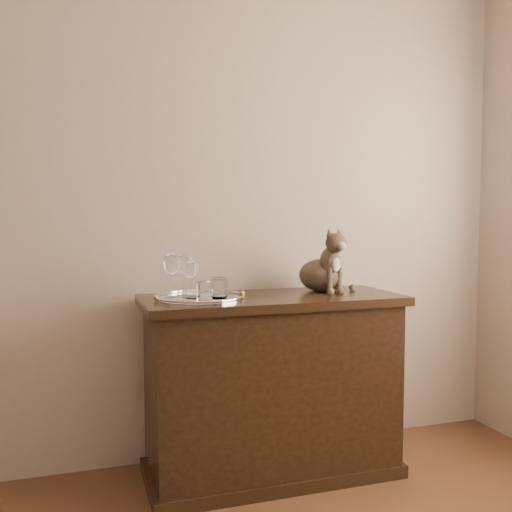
{
  "coord_description": "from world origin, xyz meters",
  "views": [
    {
      "loc": [
        -0.28,
        -0.52,
        1.22
      ],
      "look_at": [
        0.52,
        1.95,
        1.04
      ],
      "focal_mm": 40.0,
      "sensor_mm": 36.0,
      "label": 1
    }
  ],
  "objects_px": {
    "sideboard": "(272,386)",
    "wine_glass_c": "(171,276)",
    "tray": "(200,298)",
    "wine_glass_d": "(192,279)",
    "cat": "(321,259)",
    "wine_glass_a": "(184,274)",
    "tumbler_c": "(219,287)",
    "tumbler_b": "(205,291)",
    "tumbler_a": "(218,289)"
  },
  "relations": [
    {
      "from": "tray",
      "to": "wine_glass_d",
      "type": "bearing_deg",
      "value": -161.23
    },
    {
      "from": "tumbler_b",
      "to": "cat",
      "type": "distance_m",
      "value": 0.66
    },
    {
      "from": "cat",
      "to": "sideboard",
      "type": "bearing_deg",
      "value": -174.39
    },
    {
      "from": "tumbler_a",
      "to": "wine_glass_c",
      "type": "bearing_deg",
      "value": 161.9
    },
    {
      "from": "sideboard",
      "to": "cat",
      "type": "bearing_deg",
      "value": 17.37
    },
    {
      "from": "wine_glass_d",
      "to": "cat",
      "type": "relative_size",
      "value": 0.54
    },
    {
      "from": "wine_glass_c",
      "to": "tumbler_a",
      "type": "xyz_separation_m",
      "value": [
        0.19,
        -0.06,
        -0.06
      ]
    },
    {
      "from": "tumbler_a",
      "to": "tumbler_c",
      "type": "relative_size",
      "value": 0.96
    },
    {
      "from": "sideboard",
      "to": "tumbler_a",
      "type": "relative_size",
      "value": 14.51
    },
    {
      "from": "wine_glass_a",
      "to": "tumbler_c",
      "type": "xyz_separation_m",
      "value": [
        0.15,
        -0.06,
        -0.06
      ]
    },
    {
      "from": "tumbler_c",
      "to": "cat",
      "type": "distance_m",
      "value": 0.55
    },
    {
      "from": "wine_glass_c",
      "to": "wine_glass_d",
      "type": "bearing_deg",
      "value": -13.15
    },
    {
      "from": "tray",
      "to": "cat",
      "type": "xyz_separation_m",
      "value": [
        0.63,
        0.09,
        0.15
      ]
    },
    {
      "from": "wine_glass_c",
      "to": "tumbler_a",
      "type": "bearing_deg",
      "value": -18.1
    },
    {
      "from": "wine_glass_c",
      "to": "tumbler_b",
      "type": "xyz_separation_m",
      "value": [
        0.13,
        -0.1,
        -0.06
      ]
    },
    {
      "from": "tumbler_b",
      "to": "tumbler_a",
      "type": "bearing_deg",
      "value": 27.33
    },
    {
      "from": "sideboard",
      "to": "wine_glass_c",
      "type": "relative_size",
      "value": 5.96
    },
    {
      "from": "wine_glass_c",
      "to": "wine_glass_a",
      "type": "bearing_deg",
      "value": 42.25
    },
    {
      "from": "wine_glass_c",
      "to": "wine_glass_d",
      "type": "distance_m",
      "value": 0.09
    },
    {
      "from": "wine_glass_d",
      "to": "tumbler_b",
      "type": "distance_m",
      "value": 0.1
    },
    {
      "from": "sideboard",
      "to": "wine_glass_a",
      "type": "relative_size",
      "value": 6.11
    },
    {
      "from": "wine_glass_a",
      "to": "tumbler_b",
      "type": "height_order",
      "value": "wine_glass_a"
    },
    {
      "from": "tray",
      "to": "wine_glass_c",
      "type": "xyz_separation_m",
      "value": [
        -0.13,
        0.01,
        0.1
      ]
    },
    {
      "from": "tumbler_b",
      "to": "wine_glass_d",
      "type": "bearing_deg",
      "value": 117.63
    },
    {
      "from": "sideboard",
      "to": "tray",
      "type": "relative_size",
      "value": 3.0
    },
    {
      "from": "tumbler_a",
      "to": "tumbler_c",
      "type": "distance_m",
      "value": 0.06
    },
    {
      "from": "tumbler_a",
      "to": "tumbler_b",
      "type": "relative_size",
      "value": 1.01
    },
    {
      "from": "sideboard",
      "to": "tumbler_a",
      "type": "height_order",
      "value": "tumbler_a"
    },
    {
      "from": "wine_glass_a",
      "to": "cat",
      "type": "xyz_separation_m",
      "value": [
        0.69,
        0.02,
        0.05
      ]
    },
    {
      "from": "sideboard",
      "to": "wine_glass_d",
      "type": "height_order",
      "value": "wine_glass_d"
    },
    {
      "from": "tumbler_a",
      "to": "tumbler_c",
      "type": "bearing_deg",
      "value": 69.88
    },
    {
      "from": "tumbler_b",
      "to": "tumbler_c",
      "type": "distance_m",
      "value": 0.13
    },
    {
      "from": "sideboard",
      "to": "tumbler_b",
      "type": "height_order",
      "value": "tumbler_b"
    },
    {
      "from": "sideboard",
      "to": "wine_glass_a",
      "type": "bearing_deg",
      "value": 170.72
    },
    {
      "from": "tray",
      "to": "tumbler_c",
      "type": "bearing_deg",
      "value": 1.48
    },
    {
      "from": "tumbler_c",
      "to": "wine_glass_c",
      "type": "bearing_deg",
      "value": 178.98
    },
    {
      "from": "tumbler_a",
      "to": "cat",
      "type": "bearing_deg",
      "value": 14.69
    },
    {
      "from": "wine_glass_c",
      "to": "tumbler_a",
      "type": "height_order",
      "value": "wine_glass_c"
    },
    {
      "from": "tumbler_b",
      "to": "cat",
      "type": "xyz_separation_m",
      "value": [
        0.63,
        0.18,
        0.11
      ]
    },
    {
      "from": "tray",
      "to": "tumbler_b",
      "type": "relative_size",
      "value": 4.88
    },
    {
      "from": "wine_glass_c",
      "to": "cat",
      "type": "bearing_deg",
      "value": 6.34
    },
    {
      "from": "sideboard",
      "to": "wine_glass_c",
      "type": "bearing_deg",
      "value": 179.29
    },
    {
      "from": "tumbler_b",
      "to": "tumbler_c",
      "type": "xyz_separation_m",
      "value": [
        0.09,
        0.09,
        0.0
      ]
    },
    {
      "from": "wine_glass_c",
      "to": "wine_glass_d",
      "type": "xyz_separation_m",
      "value": [
        0.09,
        -0.02,
        -0.02
      ]
    },
    {
      "from": "sideboard",
      "to": "cat",
      "type": "relative_size",
      "value": 3.85
    },
    {
      "from": "tumbler_b",
      "to": "wine_glass_c",
      "type": "bearing_deg",
      "value": 142.33
    },
    {
      "from": "wine_glass_d",
      "to": "tumbler_c",
      "type": "height_order",
      "value": "wine_glass_d"
    },
    {
      "from": "wine_glass_a",
      "to": "wine_glass_c",
      "type": "relative_size",
      "value": 0.98
    },
    {
      "from": "cat",
      "to": "wine_glass_d",
      "type": "bearing_deg",
      "value": 177.07
    },
    {
      "from": "wine_glass_d",
      "to": "cat",
      "type": "distance_m",
      "value": 0.68
    }
  ]
}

